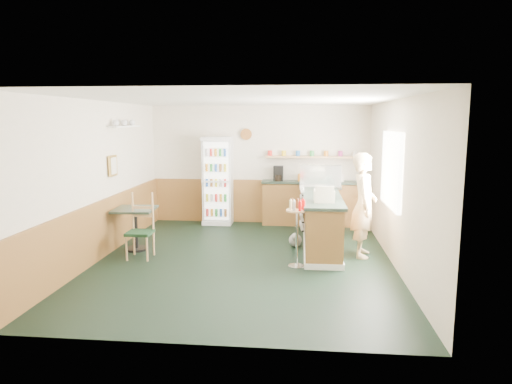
# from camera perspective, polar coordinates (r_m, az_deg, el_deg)

# --- Properties ---
(ground) EXTENTS (6.00, 6.00, 0.00)m
(ground) POSITION_cam_1_polar(r_m,az_deg,el_deg) (7.89, -1.58, -8.51)
(ground) COLOR black
(ground) RESTS_ON ground
(room_envelope) EXTENTS (5.04, 6.02, 2.72)m
(room_envelope) POSITION_cam_1_polar(r_m,az_deg,el_deg) (8.32, -2.54, 3.14)
(room_envelope) COLOR beige
(room_envelope) RESTS_ON ground
(service_counter) EXTENTS (0.68, 3.01, 1.01)m
(service_counter) POSITION_cam_1_polar(r_m,az_deg,el_deg) (8.76, 8.12, -3.71)
(service_counter) COLOR olive
(service_counter) RESTS_ON ground
(back_counter) EXTENTS (2.24, 0.42, 1.69)m
(back_counter) POSITION_cam_1_polar(r_m,az_deg,el_deg) (10.43, 6.85, -1.16)
(back_counter) COLOR olive
(back_counter) RESTS_ON ground
(drinks_fridge) EXTENTS (0.66, 0.54, 2.00)m
(drinks_fridge) POSITION_cam_1_polar(r_m,az_deg,el_deg) (10.47, -4.80, 1.42)
(drinks_fridge) COLOR silver
(drinks_fridge) RESTS_ON ground
(display_case) EXTENTS (0.82, 0.43, 0.47)m
(display_case) POSITION_cam_1_polar(r_m,az_deg,el_deg) (9.25, 8.06, 1.89)
(display_case) COLOR silver
(display_case) RESTS_ON service_counter
(cash_register) EXTENTS (0.35, 0.36, 0.20)m
(cash_register) POSITION_cam_1_polar(r_m,az_deg,el_deg) (7.75, 8.51, -0.49)
(cash_register) COLOR #ECE3C3
(cash_register) RESTS_ON service_counter
(shopkeeper) EXTENTS (0.50, 0.65, 1.82)m
(shopkeeper) POSITION_cam_1_polar(r_m,az_deg,el_deg) (8.12, 13.32, -1.62)
(shopkeeper) COLOR tan
(shopkeeper) RESTS_ON ground
(condiment_stand) EXTENTS (0.35, 0.35, 1.10)m
(condiment_stand) POSITION_cam_1_polar(r_m,az_deg,el_deg) (7.39, 5.15, -3.90)
(condiment_stand) COLOR silver
(condiment_stand) RESTS_ON ground
(newspaper_rack) EXTENTS (0.09, 0.43, 0.86)m
(newspaper_rack) POSITION_cam_1_polar(r_m,az_deg,el_deg) (8.97, 5.80, -2.06)
(newspaper_rack) COLOR black
(newspaper_rack) RESTS_ON ground
(cafe_table) EXTENTS (0.75, 0.75, 0.78)m
(cafe_table) POSITION_cam_1_polar(r_m,az_deg,el_deg) (8.64, -14.87, -3.48)
(cafe_table) COLOR black
(cafe_table) RESTS_ON ground
(cafe_chair) EXTENTS (0.42, 0.42, 1.13)m
(cafe_chair) POSITION_cam_1_polar(r_m,az_deg,el_deg) (8.19, -14.14, -3.87)
(cafe_chair) COLOR black
(cafe_chair) RESTS_ON ground
(dog_doorstop) EXTENTS (0.24, 0.32, 0.29)m
(dog_doorstop) POSITION_cam_1_polar(r_m,az_deg,el_deg) (8.67, 4.93, -5.95)
(dog_doorstop) COLOR gray
(dog_doorstop) RESTS_ON ground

